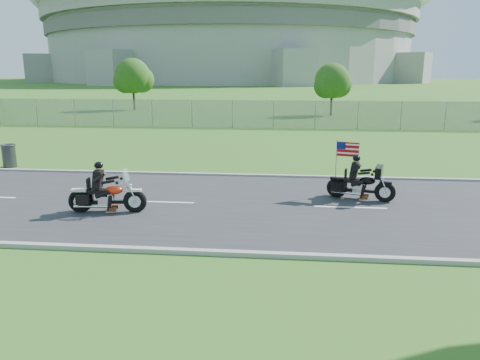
# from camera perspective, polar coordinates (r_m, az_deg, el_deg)

# --- Properties ---
(ground) EXTENTS (420.00, 420.00, 0.00)m
(ground) POSITION_cam_1_polar(r_m,az_deg,el_deg) (14.81, -2.22, -3.06)
(ground) COLOR #2E5D1D
(ground) RESTS_ON ground
(road) EXTENTS (120.00, 8.00, 0.04)m
(road) POSITION_cam_1_polar(r_m,az_deg,el_deg) (14.81, -2.22, -2.99)
(road) COLOR #28282B
(road) RESTS_ON ground
(curb_north) EXTENTS (120.00, 0.18, 0.12)m
(curb_north) POSITION_cam_1_polar(r_m,az_deg,el_deg) (18.69, -0.51, 0.58)
(curb_north) COLOR #9E9B93
(curb_north) RESTS_ON ground
(curb_south) EXTENTS (120.00, 0.18, 0.12)m
(curb_south) POSITION_cam_1_polar(r_m,az_deg,el_deg) (11.02, -5.15, -8.74)
(curb_south) COLOR #9E9B93
(curb_south) RESTS_ON ground
(fence) EXTENTS (60.00, 0.03, 2.00)m
(fence) POSITION_cam_1_polar(r_m,az_deg,el_deg) (34.92, -5.88, 8.07)
(fence) COLOR gray
(fence) RESTS_ON ground
(stadium) EXTENTS (140.40, 140.40, 29.20)m
(stadium) POSITION_cam_1_polar(r_m,az_deg,el_deg) (185.73, -1.10, 16.89)
(stadium) COLOR #A3A099
(stadium) RESTS_ON ground
(tree_fence_near) EXTENTS (3.52, 3.28, 4.75)m
(tree_fence_near) POSITION_cam_1_polar(r_m,az_deg,el_deg) (44.31, 11.23, 11.55)
(tree_fence_near) COLOR #382316
(tree_fence_near) RESTS_ON ground
(tree_fence_mid) EXTENTS (3.96, 3.69, 5.30)m
(tree_fence_mid) POSITION_cam_1_polar(r_m,az_deg,el_deg) (50.69, -12.87, 12.05)
(tree_fence_mid) COLOR #382316
(tree_fence_mid) RESTS_ON ground
(motorcycle_lead) EXTENTS (2.34, 0.72, 1.57)m
(motorcycle_lead) POSITION_cam_1_polar(r_m,az_deg,el_deg) (14.42, -16.02, -1.99)
(motorcycle_lead) COLOR black
(motorcycle_lead) RESTS_ON ground
(motorcycle_follow) EXTENTS (2.18, 1.01, 1.85)m
(motorcycle_follow) POSITION_cam_1_polar(r_m,az_deg,el_deg) (15.70, 14.47, -0.59)
(motorcycle_follow) COLOR black
(motorcycle_follow) RESTS_ON ground
(trash_can) EXTENTS (0.73, 0.73, 0.97)m
(trash_can) POSITION_cam_1_polar(r_m,az_deg,el_deg) (22.76, -26.33, 2.62)
(trash_can) COLOR #3E3E43
(trash_can) RESTS_ON ground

